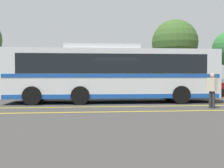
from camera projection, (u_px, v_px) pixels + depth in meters
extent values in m
plane|color=#423F3D|center=(113.00, 102.00, 15.23)|extent=(220.00, 220.00, 0.00)
cube|color=gold|center=(116.00, 107.00, 13.15)|extent=(32.03, 0.20, 0.01)
cube|color=gold|center=(121.00, 112.00, 11.28)|extent=(32.03, 0.20, 0.01)
cube|color=#99999E|center=(105.00, 95.00, 20.60)|extent=(40.03, 0.36, 0.15)
cube|color=silver|center=(112.00, 74.00, 15.28)|extent=(12.07, 2.69, 2.73)
cube|color=black|center=(112.00, 65.00, 15.27)|extent=(10.39, 2.70, 1.07)
cube|color=#194CA5|center=(112.00, 76.00, 15.29)|extent=(11.83, 2.73, 0.20)
cube|color=#194CA5|center=(112.00, 95.00, 15.32)|extent=(11.83, 2.72, 0.24)
cube|color=black|center=(212.00, 73.00, 15.77)|extent=(0.08, 2.18, 2.02)
cube|color=black|center=(212.00, 53.00, 15.74)|extent=(0.07, 1.73, 0.24)
cube|color=silver|center=(102.00, 48.00, 15.19)|extent=(4.25, 2.06, 0.27)
cube|color=black|center=(216.00, 92.00, 15.83)|extent=(0.07, 1.85, 0.04)
cube|color=black|center=(216.00, 96.00, 15.84)|extent=(0.07, 1.85, 0.04)
cylinder|color=black|center=(168.00, 92.00, 16.81)|extent=(1.01, 0.30, 1.00)
cylinder|color=black|center=(181.00, 95.00, 14.44)|extent=(1.01, 0.30, 1.00)
cylinder|color=black|center=(82.00, 93.00, 16.36)|extent=(1.01, 0.30, 1.00)
cylinder|color=black|center=(80.00, 95.00, 13.99)|extent=(1.01, 0.30, 1.00)
cylinder|color=black|center=(41.00, 93.00, 16.15)|extent=(1.01, 0.30, 1.00)
cylinder|color=black|center=(32.00, 96.00, 13.79)|extent=(1.01, 0.30, 1.00)
cube|color=navy|center=(33.00, 89.00, 18.91)|extent=(4.33, 2.16, 0.65)
cube|color=black|center=(34.00, 81.00, 18.91)|extent=(1.89, 1.74, 0.41)
cylinder|color=black|center=(11.00, 94.00, 17.83)|extent=(0.61, 0.25, 0.60)
cylinder|color=black|center=(16.00, 93.00, 19.53)|extent=(0.61, 0.25, 0.60)
cylinder|color=black|center=(51.00, 94.00, 18.30)|extent=(0.61, 0.25, 0.60)
cylinder|color=black|center=(52.00, 92.00, 20.00)|extent=(0.61, 0.25, 0.60)
cube|color=#335B33|center=(121.00, 87.00, 19.82)|extent=(4.69, 2.04, 0.74)
cube|color=black|center=(123.00, 79.00, 19.80)|extent=(2.02, 1.67, 0.51)
cylinder|color=black|center=(102.00, 93.00, 18.93)|extent=(0.61, 0.23, 0.60)
cylinder|color=black|center=(102.00, 92.00, 20.61)|extent=(0.61, 0.23, 0.60)
cylinder|color=black|center=(141.00, 93.00, 19.05)|extent=(0.61, 0.23, 0.60)
cylinder|color=black|center=(138.00, 92.00, 20.73)|extent=(0.61, 0.23, 0.60)
cube|color=maroon|center=(200.00, 87.00, 20.14)|extent=(4.21, 2.04, 0.72)
cube|color=black|center=(201.00, 79.00, 20.14)|extent=(1.83, 1.64, 0.59)
cylinder|color=black|center=(189.00, 93.00, 19.13)|extent=(0.61, 0.25, 0.60)
cylinder|color=black|center=(180.00, 92.00, 20.72)|extent=(0.61, 0.25, 0.60)
cylinder|color=black|center=(221.00, 93.00, 19.59)|extent=(0.61, 0.25, 0.60)
cylinder|color=black|center=(209.00, 91.00, 21.18)|extent=(0.61, 0.25, 0.60)
cylinder|color=#2D2D33|center=(210.00, 100.00, 12.57)|extent=(0.14, 0.14, 0.81)
cylinder|color=#2D2D33|center=(213.00, 100.00, 12.43)|extent=(0.14, 0.14, 0.81)
cube|color=beige|center=(212.00, 85.00, 12.48)|extent=(0.38, 0.47, 0.64)
sphere|color=tan|center=(212.00, 76.00, 12.47)|extent=(0.22, 0.22, 0.22)
cylinder|color=#513823|center=(175.00, 77.00, 22.85)|extent=(0.28, 0.28, 2.96)
sphere|color=#3D6028|center=(175.00, 43.00, 22.76)|extent=(3.97, 3.97, 3.97)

